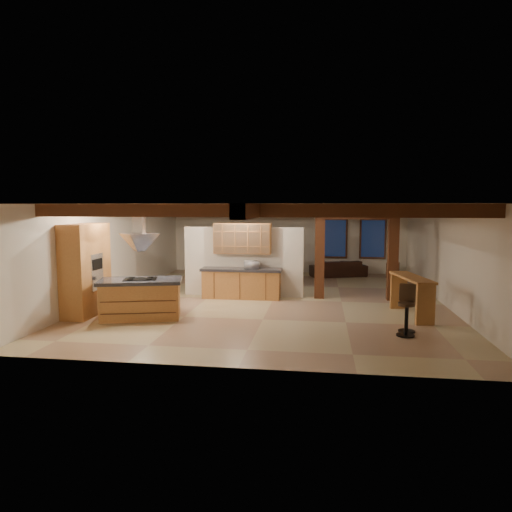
{
  "coord_description": "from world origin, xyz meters",
  "views": [
    {
      "loc": [
        1.41,
        -13.69,
        2.85
      ],
      "look_at": [
        -0.6,
        0.5,
        1.29
      ],
      "focal_mm": 32.0,
      "sensor_mm": 36.0,
      "label": 1
    }
  ],
  "objects_px": {
    "sofa": "(338,268)",
    "bar_counter": "(411,289)",
    "kitchen_island": "(141,298)",
    "dining_table": "(276,273)"
  },
  "relations": [
    {
      "from": "dining_table",
      "to": "sofa",
      "type": "xyz_separation_m",
      "value": [
        2.41,
        1.72,
        0.01
      ]
    },
    {
      "from": "kitchen_island",
      "to": "dining_table",
      "type": "bearing_deg",
      "value": 64.95
    },
    {
      "from": "sofa",
      "to": "bar_counter",
      "type": "relative_size",
      "value": 1.08
    },
    {
      "from": "sofa",
      "to": "bar_counter",
      "type": "xyz_separation_m",
      "value": [
        1.61,
        -6.66,
        0.38
      ]
    },
    {
      "from": "sofa",
      "to": "dining_table",
      "type": "bearing_deg",
      "value": 15.17
    },
    {
      "from": "kitchen_island",
      "to": "bar_counter",
      "type": "bearing_deg",
      "value": 9.75
    },
    {
      "from": "kitchen_island",
      "to": "sofa",
      "type": "height_order",
      "value": "kitchen_island"
    },
    {
      "from": "kitchen_island",
      "to": "sofa",
      "type": "xyz_separation_m",
      "value": [
        5.27,
        7.84,
        -0.19
      ]
    },
    {
      "from": "kitchen_island",
      "to": "sofa",
      "type": "distance_m",
      "value": 9.45
    },
    {
      "from": "sofa",
      "to": "bar_counter",
      "type": "distance_m",
      "value": 6.86
    }
  ]
}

